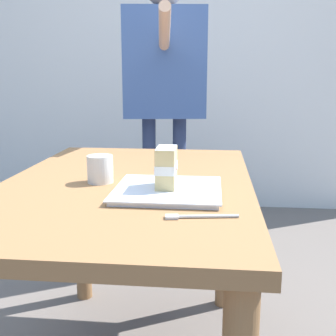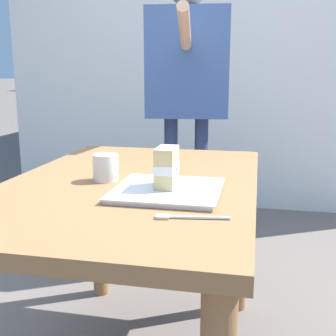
% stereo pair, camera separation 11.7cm
% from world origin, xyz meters
% --- Properties ---
extents(patio_table, '(1.17, 0.76, 0.70)m').
position_xyz_m(patio_table, '(0.00, 0.00, 0.59)').
color(patio_table, olive).
rests_on(patio_table, ground).
extents(dessert_plate, '(0.29, 0.29, 0.02)m').
position_xyz_m(dessert_plate, '(0.12, 0.14, 0.71)').
color(dessert_plate, white).
rests_on(dessert_plate, patio_table).
extents(cake_slice, '(0.10, 0.06, 0.11)m').
position_xyz_m(cake_slice, '(0.12, 0.13, 0.77)').
color(cake_slice, '#E0C17A').
rests_on(cake_slice, dessert_plate).
extents(dessert_fork, '(0.04, 0.17, 0.01)m').
position_xyz_m(dessert_fork, '(0.32, 0.23, 0.71)').
color(dessert_fork, silver).
rests_on(dessert_fork, patio_table).
extents(coffee_cup, '(0.08, 0.08, 0.08)m').
position_xyz_m(coffee_cup, '(0.02, -0.08, 0.74)').
color(coffee_cup, silver).
rests_on(coffee_cup, patio_table).
extents(diner_person, '(0.58, 0.45, 1.58)m').
position_xyz_m(diner_person, '(-1.03, -0.00, 1.05)').
color(diner_person, navy).
rests_on(diner_person, ground).
extents(parked_car_near, '(4.29, 4.06, 1.48)m').
position_xyz_m(parked_car_near, '(-15.39, -2.24, 0.79)').
color(parked_car_near, '#B7BABF').
rests_on(parked_car_near, ground).
extents(parked_car_far, '(3.95, 3.93, 1.56)m').
position_xyz_m(parked_car_far, '(-20.24, -2.98, 0.81)').
color(parked_car_far, black).
rests_on(parked_car_far, ground).
extents(parked_car_extra, '(4.37, 2.00, 1.47)m').
position_xyz_m(parked_car_extra, '(-24.40, -12.66, 0.77)').
color(parked_car_extra, maroon).
rests_on(parked_car_extra, ground).
extents(distant_hill, '(39.73, 39.73, 7.13)m').
position_xyz_m(distant_hill, '(-51.86, -6.21, 3.56)').
color(distant_hill, brown).
rests_on(distant_hill, ground).
extents(patio_building, '(4.99, 3.20, 3.08)m').
position_xyz_m(patio_building, '(-4.52, -0.01, 1.54)').
color(patio_building, silver).
rests_on(patio_building, ground).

